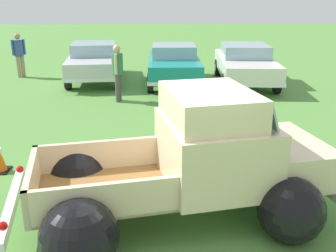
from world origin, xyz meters
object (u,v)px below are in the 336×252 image
vintage_pickup_truck (197,167)px  spectator_1 (118,70)px  spectator_0 (19,52)px  show_car_0 (94,60)px  show_car_1 (174,63)px  show_car_2 (245,62)px

vintage_pickup_truck → spectator_1: (-1.73, 6.62, 0.24)m
spectator_0 → spectator_1: (4.23, -3.89, 0.01)m
vintage_pickup_truck → spectator_1: size_ratio=2.80×
spectator_0 → spectator_1: bearing=-164.2°
show_car_0 → show_car_1: bearing=72.5°
vintage_pickup_truck → spectator_0: 12.09m
show_car_2 → spectator_0: bearing=-95.3°
spectator_0 → spectator_1: 5.75m
show_car_2 → spectator_0: (-8.73, 1.48, 0.21)m
show_car_0 → show_car_1: same height
vintage_pickup_truck → show_car_2: vintage_pickup_truck is taller
show_car_0 → spectator_1: bearing=15.4°
vintage_pickup_truck → show_car_0: 10.17m
show_car_1 → spectator_1: spectator_1 is taller
show_car_2 → spectator_0: size_ratio=2.77×
show_car_1 → show_car_2: same height
spectator_0 → show_car_0: bearing=-135.6°
show_car_0 → spectator_1: (1.16, -3.13, 0.22)m
vintage_pickup_truck → spectator_1: 6.85m
show_car_0 → show_car_1: size_ratio=1.05×
show_car_0 → show_car_2: size_ratio=0.91×
show_car_2 → spectator_1: 5.10m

